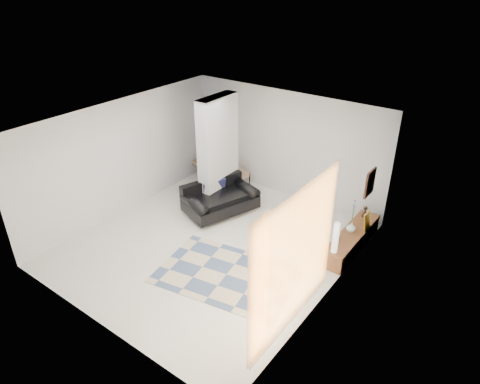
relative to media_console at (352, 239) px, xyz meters
The scene contains 17 objects.
floor 3.05m from the media_console, 145.95° to the right, with size 6.00×6.00×0.00m, color white.
ceiling 4.00m from the media_console, 145.95° to the right, with size 6.00×6.00×0.00m, color white.
wall_back 3.08m from the media_console, 152.76° to the left, with size 6.00×6.00×0.00m, color silver.
wall_front 5.47m from the media_console, 118.19° to the right, with size 6.00×6.00×0.00m, color silver.
wall_left 5.67m from the media_console, 162.09° to the right, with size 6.00×6.00×0.00m, color silver.
wall_right 2.09m from the media_console, 82.31° to the right, with size 6.00×6.00×0.00m, color silver.
partition_column 3.81m from the media_console, behind, with size 0.35×1.20×2.80m, color silver.
hallway_door 4.86m from the media_console, 164.78° to the left, with size 0.85×0.06×2.04m, color beige.
curtain 3.12m from the media_console, 86.99° to the right, with size 2.55×2.55×0.00m, color gold.
wall_art 1.46m from the media_console, ahead, with size 0.04×0.45×0.55m, color #3B1E10.
media_console is the anchor object (origin of this frame).
loveseat 3.36m from the media_console, behind, with size 1.54×1.98×0.76m.
daybed 4.54m from the media_console, 168.20° to the left, with size 1.93×1.13×0.77m.
area_rug 2.88m from the media_console, 124.36° to the right, with size 2.70×1.80×0.01m, color beige.
cylinder_lamp 1.04m from the media_console, 91.28° to the right, with size 0.12×0.12×0.67m, color beige.
bronze_figurine 0.83m from the media_console, 93.78° to the left, with size 0.13×0.13×0.27m, color #322416, non-canonical shape.
vase 0.31m from the media_console, 167.74° to the right, with size 0.21×0.21×0.22m, color white.
Camera 1 is at (5.12, -5.96, 5.51)m, focal length 32.00 mm.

